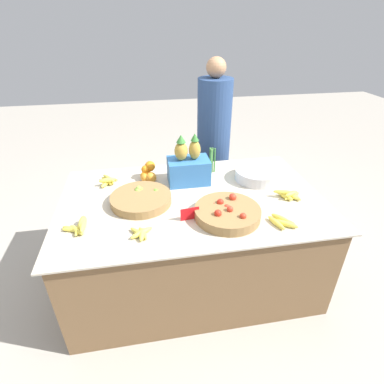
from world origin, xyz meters
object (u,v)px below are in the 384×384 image
at_px(price_sign, 190,214).
at_px(vendor_person, 213,149).
at_px(tomato_basket, 227,212).
at_px(produce_crate, 188,167).
at_px(lime_bowl, 141,199).
at_px(metal_bowl, 257,175).

xyz_separation_m(price_sign, vendor_person, (0.43, 1.16, -0.06)).
height_order(tomato_basket, produce_crate, produce_crate).
relative_size(price_sign, produce_crate, 0.31).
height_order(lime_bowl, price_sign, price_sign).
distance_m(lime_bowl, produce_crate, 0.45).
bearing_deg(price_sign, lime_bowl, 132.51).
bearing_deg(price_sign, vendor_person, 62.59).
bearing_deg(tomato_basket, metal_bowl, 50.91).
bearing_deg(produce_crate, vendor_person, 61.73).
bearing_deg(tomato_basket, lime_bowl, 153.34).
distance_m(price_sign, produce_crate, 0.51).
distance_m(tomato_basket, vendor_person, 1.19).
bearing_deg(produce_crate, lime_bowl, -147.06).
height_order(price_sign, produce_crate, produce_crate).
xyz_separation_m(metal_bowl, vendor_person, (-0.18, 0.72, -0.06)).
relative_size(tomato_basket, price_sign, 3.51).
relative_size(tomato_basket, produce_crate, 1.08).
distance_m(metal_bowl, vendor_person, 0.74).
distance_m(lime_bowl, tomato_basket, 0.60).
relative_size(metal_bowl, vendor_person, 0.22).
relative_size(lime_bowl, metal_bowl, 1.21).
bearing_deg(vendor_person, price_sign, -110.37).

